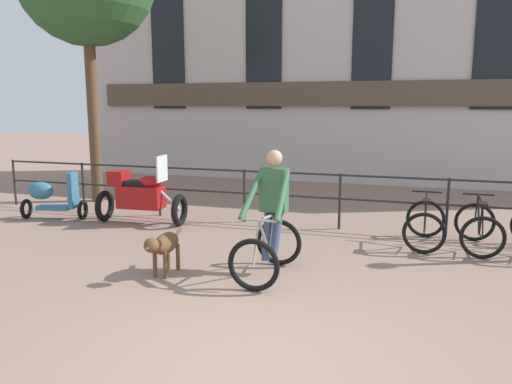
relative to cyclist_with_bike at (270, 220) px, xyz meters
name	(u,v)px	position (x,y,z in m)	size (l,w,h in m)	color
ground_plane	(252,365)	(0.53, -2.40, -0.76)	(60.00, 60.00, 0.00)	#8E7060
canal_railing	(340,192)	(0.53, 2.80, -0.05)	(15.05, 0.05, 1.05)	#232326
building_facade	(374,43)	(0.53, 8.59, 3.23)	(18.00, 0.72, 8.03)	beige
cyclist_with_bike	(270,220)	(0.00, 0.00, 0.00)	(0.71, 1.19, 1.70)	black
dog	(164,245)	(-1.36, -0.49, -0.34)	(0.24, 0.99, 0.61)	brown
parked_motorcycle	(140,195)	(-3.23, 2.07, -0.20)	(1.76, 0.72, 1.35)	black
parked_bicycle_near_lamp	(425,224)	(2.04, 2.15, -0.41)	(0.70, 1.13, 0.86)	black
parked_bicycle_mid_left	(479,228)	(2.85, 2.15, -0.41)	(0.67, 1.11, 0.86)	black
parked_scooter	(51,197)	(-5.15, 1.86, -0.30)	(1.34, 0.66, 0.96)	black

